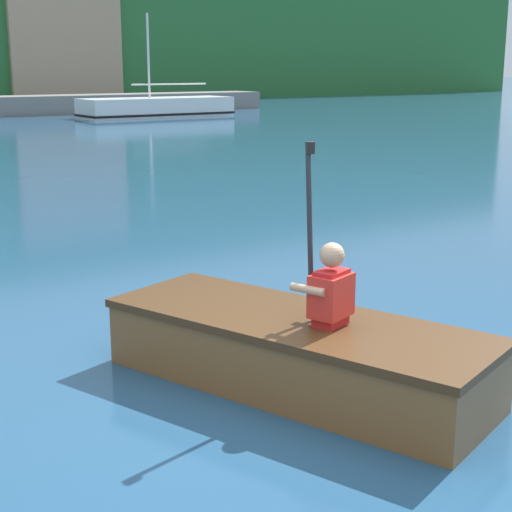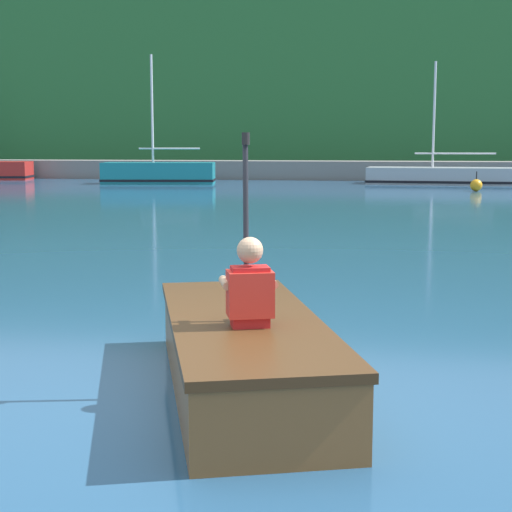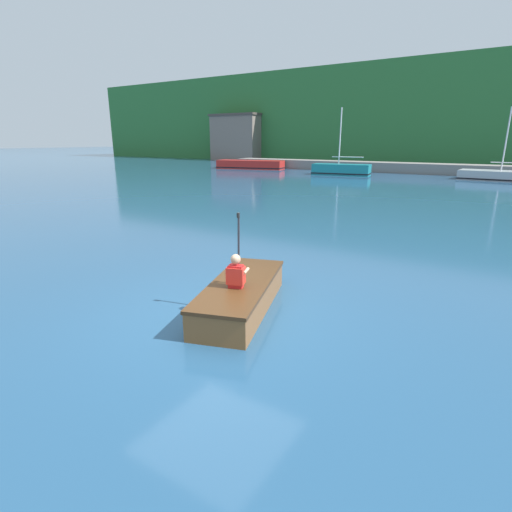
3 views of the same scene
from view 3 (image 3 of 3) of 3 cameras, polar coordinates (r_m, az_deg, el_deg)
The scene contains 9 objects.
ground_plane at distance 6.99m, azimuth -5.74°, elevation -8.44°, with size 300.00×300.00×0.00m, color navy.
shoreline_ridge at distance 60.80m, azimuth 30.22°, elevation 17.04°, with size 120.00×20.00×11.90m.
waterfront_warehouse_left at distance 64.03m, azimuth -0.76°, elevation 16.58°, with size 7.80×10.92×6.53m.
marina_dock at distance 39.10m, azimuth 27.18°, elevation 10.90°, with size 45.03×2.40×0.90m.
moored_boat_dock_west_end at distance 35.13m, azimuth 32.02°, elevation 9.64°, with size 6.32×2.68×5.19m.
moored_boat_dock_west_inner at distance 35.75m, azimuth 12.07°, elevation 11.96°, with size 5.04×2.35×5.50m.
moored_boat_dock_center_far at distance 42.62m, azimuth -0.82°, elevation 12.89°, with size 7.24×3.48×0.88m.
rowboat_foreground at distance 7.14m, azimuth -2.09°, elevation -5.30°, with size 1.84×3.01×0.51m.
person_paddler at distance 6.69m, azimuth -2.87°, elevation -2.33°, with size 0.42×0.41×1.24m.
Camera 3 is at (3.98, -4.95, 2.91)m, focal length 28.00 mm.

